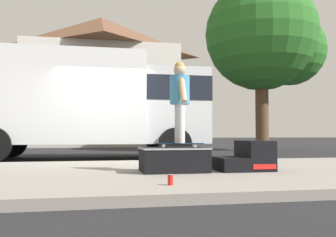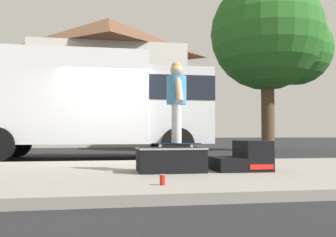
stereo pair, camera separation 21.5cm
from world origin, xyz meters
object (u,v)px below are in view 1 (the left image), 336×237
skateboard (180,144)px  box_truck (90,101)px  skate_box (174,159)px  street_tree_main (267,39)px  kicker_ramp (247,158)px  soda_can (170,180)px  skater_kid (180,95)px

skateboard → box_truck: box_truck is taller
box_truck → skate_box: bearing=-76.3°
skate_box → street_tree_main: bearing=56.2°
skate_box → kicker_ramp: 1.25m
skateboard → soda_can: size_ratio=6.39×
soda_can → street_tree_main: street_tree_main is taller
skate_box → soda_can: skate_box is taller
kicker_ramp → soda_can: 2.24m
skate_box → street_tree_main: (6.25, 9.36, 4.58)m
street_tree_main → skater_kid: bearing=-123.3°
kicker_ramp → street_tree_main: 11.56m
kicker_ramp → box_truck: box_truck is taller
skate_box → skateboard: bearing=-12.6°
skate_box → box_truck: bearing=103.7°
soda_can → street_tree_main: (6.63, 10.90, 4.73)m
skate_box → soda_can: (-0.38, -1.54, -0.15)m
soda_can → skater_kid: bearing=72.7°
skate_box → kicker_ramp: kicker_ramp is taller
skater_kid → street_tree_main: 11.77m
skateboard → skater_kid: bearing=-90.0°
skater_kid → box_truck: box_truck is taller
skateboard → street_tree_main: bearing=56.7°
skater_kid → street_tree_main: street_tree_main is taller
kicker_ramp → box_truck: size_ratio=0.13×
kicker_ramp → skater_kid: skater_kid is taller
box_truck → street_tree_main: (7.59, 3.88, 3.21)m
skate_box → box_truck: (-1.34, 5.48, 1.37)m
skater_kid → box_truck: bearing=104.6°
skate_box → street_tree_main: 12.15m
skate_box → skateboard: 0.26m
skateboard → street_tree_main: street_tree_main is taller
skateboard → kicker_ramp: bearing=1.0°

